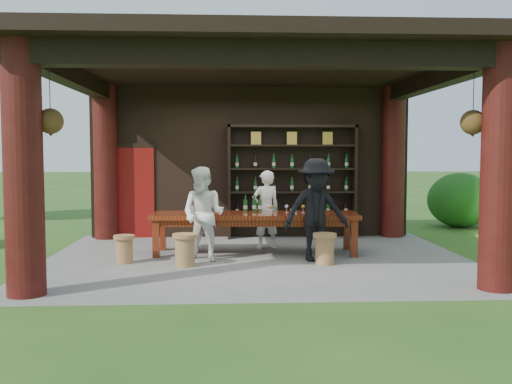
{
  "coord_description": "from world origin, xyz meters",
  "views": [
    {
      "loc": [
        -0.51,
        -9.9,
        1.87
      ],
      "look_at": [
        0.0,
        0.4,
        1.15
      ],
      "focal_mm": 40.0,
      "sensor_mm": 36.0,
      "label": 1
    }
  ],
  "objects_px": {
    "tasting_table": "(255,219)",
    "stool_near_left": "(185,249)",
    "stool_near_right": "(325,248)",
    "host": "(266,209)",
    "guest_woman": "(203,214)",
    "guest_man": "(316,210)",
    "wine_shelf": "(292,181)",
    "napkin_basket": "(194,210)",
    "stool_far_left": "(124,248)"
  },
  "relations": [
    {
      "from": "wine_shelf",
      "to": "stool_near_right",
      "type": "relative_size",
      "value": 5.36
    },
    {
      "from": "stool_near_right",
      "to": "guest_man",
      "type": "distance_m",
      "value": 0.7
    },
    {
      "from": "host",
      "to": "guest_woman",
      "type": "height_order",
      "value": "guest_woman"
    },
    {
      "from": "guest_man",
      "to": "wine_shelf",
      "type": "bearing_deg",
      "value": 83.25
    },
    {
      "from": "host",
      "to": "napkin_basket",
      "type": "relative_size",
      "value": 5.83
    },
    {
      "from": "tasting_table",
      "to": "stool_near_left",
      "type": "distance_m",
      "value": 1.69
    },
    {
      "from": "wine_shelf",
      "to": "stool_near_left",
      "type": "distance_m",
      "value": 3.82
    },
    {
      "from": "wine_shelf",
      "to": "guest_man",
      "type": "xyz_separation_m",
      "value": [
        0.12,
        -2.67,
        -0.35
      ]
    },
    {
      "from": "host",
      "to": "napkin_basket",
      "type": "height_order",
      "value": "host"
    },
    {
      "from": "host",
      "to": "guest_woman",
      "type": "xyz_separation_m",
      "value": [
        -1.16,
        -1.28,
        0.05
      ]
    },
    {
      "from": "wine_shelf",
      "to": "stool_near_left",
      "type": "xyz_separation_m",
      "value": [
        -2.11,
        -3.04,
        -0.95
      ]
    },
    {
      "from": "host",
      "to": "guest_man",
      "type": "distance_m",
      "value": 1.56
    },
    {
      "from": "wine_shelf",
      "to": "tasting_table",
      "type": "height_order",
      "value": "wine_shelf"
    },
    {
      "from": "guest_man",
      "to": "napkin_basket",
      "type": "relative_size",
      "value": 6.79
    },
    {
      "from": "stool_near_left",
      "to": "stool_near_right",
      "type": "distance_m",
      "value": 2.32
    },
    {
      "from": "guest_woman",
      "to": "tasting_table",
      "type": "bearing_deg",
      "value": 61.31
    },
    {
      "from": "guest_woman",
      "to": "stool_near_right",
      "type": "bearing_deg",
      "value": 13.49
    },
    {
      "from": "guest_man",
      "to": "host",
      "type": "bearing_deg",
      "value": 110.62
    },
    {
      "from": "wine_shelf",
      "to": "stool_near_right",
      "type": "height_order",
      "value": "wine_shelf"
    },
    {
      "from": "stool_near_right",
      "to": "guest_woman",
      "type": "xyz_separation_m",
      "value": [
        -2.03,
        0.41,
        0.53
      ]
    },
    {
      "from": "napkin_basket",
      "to": "stool_near_right",
      "type": "bearing_deg",
      "value": -25.33
    },
    {
      "from": "stool_near_right",
      "to": "guest_woman",
      "type": "relative_size",
      "value": 0.32
    },
    {
      "from": "tasting_table",
      "to": "napkin_basket",
      "type": "xyz_separation_m",
      "value": [
        -1.12,
        -0.03,
        0.18
      ]
    },
    {
      "from": "wine_shelf",
      "to": "host",
      "type": "relative_size",
      "value": 1.85
    },
    {
      "from": "stool_far_left",
      "to": "napkin_basket",
      "type": "height_order",
      "value": "napkin_basket"
    },
    {
      "from": "stool_near_right",
      "to": "stool_far_left",
      "type": "xyz_separation_m",
      "value": [
        -3.36,
        0.28,
        -0.03
      ]
    },
    {
      "from": "tasting_table",
      "to": "napkin_basket",
      "type": "relative_size",
      "value": 14.62
    },
    {
      "from": "stool_near_left",
      "to": "host",
      "type": "relative_size",
      "value": 0.35
    },
    {
      "from": "tasting_table",
      "to": "host",
      "type": "bearing_deg",
      "value": 68.35
    },
    {
      "from": "guest_man",
      "to": "stool_near_left",
      "type": "bearing_deg",
      "value": -179.77
    },
    {
      "from": "wine_shelf",
      "to": "host",
      "type": "height_order",
      "value": "wine_shelf"
    },
    {
      "from": "stool_far_left",
      "to": "guest_woman",
      "type": "height_order",
      "value": "guest_woman"
    },
    {
      "from": "tasting_table",
      "to": "guest_woman",
      "type": "relative_size",
      "value": 2.34
    },
    {
      "from": "wine_shelf",
      "to": "guest_man",
      "type": "distance_m",
      "value": 2.7
    },
    {
      "from": "wine_shelf",
      "to": "guest_woman",
      "type": "height_order",
      "value": "wine_shelf"
    },
    {
      "from": "guest_woman",
      "to": "wine_shelf",
      "type": "bearing_deg",
      "value": 79.84
    },
    {
      "from": "stool_near_right",
      "to": "napkin_basket",
      "type": "height_order",
      "value": "napkin_basket"
    },
    {
      "from": "stool_near_left",
      "to": "guest_woman",
      "type": "relative_size",
      "value": 0.33
    },
    {
      "from": "guest_woman",
      "to": "napkin_basket",
      "type": "distance_m",
      "value": 0.68
    },
    {
      "from": "stool_near_right",
      "to": "guest_man",
      "type": "relative_size",
      "value": 0.3
    },
    {
      "from": "stool_near_right",
      "to": "host",
      "type": "height_order",
      "value": "host"
    },
    {
      "from": "tasting_table",
      "to": "stool_near_right",
      "type": "relative_size",
      "value": 7.29
    },
    {
      "from": "guest_man",
      "to": "tasting_table",
      "type": "bearing_deg",
      "value": 134.26
    },
    {
      "from": "tasting_table",
      "to": "stool_far_left",
      "type": "bearing_deg",
      "value": -160.19
    },
    {
      "from": "guest_woman",
      "to": "stool_near_left",
      "type": "bearing_deg",
      "value": -98.43
    },
    {
      "from": "stool_near_right",
      "to": "host",
      "type": "xyz_separation_m",
      "value": [
        -0.87,
        1.69,
        0.48
      ]
    },
    {
      "from": "wine_shelf",
      "to": "tasting_table",
      "type": "relative_size",
      "value": 0.74
    },
    {
      "from": "wine_shelf",
      "to": "stool_near_left",
      "type": "bearing_deg",
      "value": -124.69
    },
    {
      "from": "guest_woman",
      "to": "guest_man",
      "type": "distance_m",
      "value": 1.94
    },
    {
      "from": "stool_near_left",
      "to": "guest_woman",
      "type": "bearing_deg",
      "value": 56.8
    }
  ]
}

